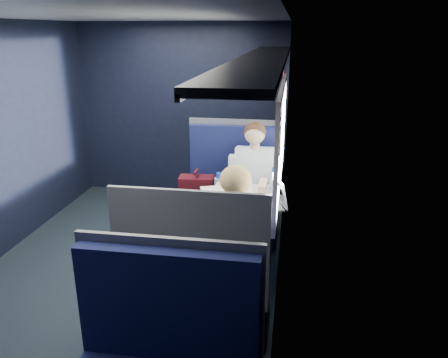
% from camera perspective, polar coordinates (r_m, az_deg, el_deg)
% --- Properties ---
extents(ground, '(2.80, 4.20, 0.01)m').
position_cam_1_polar(ground, '(4.46, -11.73, -11.10)').
color(ground, black).
extents(room_shell, '(3.00, 4.40, 2.40)m').
position_cam_1_polar(room_shell, '(3.93, -12.85, 7.94)').
color(room_shell, black).
rests_on(room_shell, ground).
extents(table, '(0.62, 1.00, 0.74)m').
position_cam_1_polar(table, '(3.92, 1.92, -4.06)').
color(table, '#54565E').
rests_on(table, ground).
extents(seat_bay_near, '(1.08, 0.62, 1.26)m').
position_cam_1_polar(seat_bay_near, '(4.83, 0.77, -2.56)').
color(seat_bay_near, '#0C1139').
rests_on(seat_bay_near, ground).
extents(seat_bay_far, '(1.04, 0.62, 1.26)m').
position_cam_1_polar(seat_bay_far, '(3.30, -3.31, -13.75)').
color(seat_bay_far, '#0C1139').
rests_on(seat_bay_far, ground).
extents(seat_row_front, '(1.04, 0.51, 1.16)m').
position_cam_1_polar(seat_row_front, '(5.70, 2.30, 0.68)').
color(seat_row_front, '#0C1139').
rests_on(seat_row_front, ground).
extents(man, '(0.53, 0.56, 1.32)m').
position_cam_1_polar(man, '(4.55, 3.86, -0.06)').
color(man, black).
rests_on(man, ground).
extents(woman, '(0.53, 0.56, 1.32)m').
position_cam_1_polar(woman, '(3.25, 1.56, -7.90)').
color(woman, black).
rests_on(woman, ground).
extents(papers, '(0.68, 0.82, 0.01)m').
position_cam_1_polar(papers, '(3.98, 0.92, -2.50)').
color(papers, white).
rests_on(papers, table).
extents(laptop, '(0.37, 0.41, 0.26)m').
position_cam_1_polar(laptop, '(3.81, 6.22, -2.47)').
color(laptop, silver).
rests_on(laptop, table).
extents(bottle_small, '(0.06, 0.06, 0.22)m').
position_cam_1_polar(bottle_small, '(4.20, 6.46, -0.08)').
color(bottle_small, silver).
rests_on(bottle_small, table).
extents(cup, '(0.07, 0.07, 0.09)m').
position_cam_1_polar(cup, '(4.21, 6.60, -0.75)').
color(cup, white).
rests_on(cup, table).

